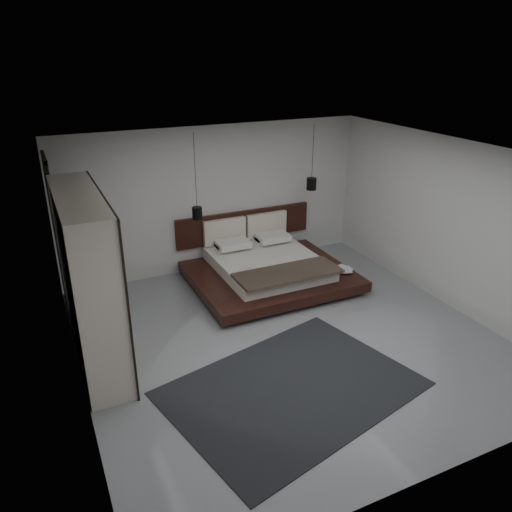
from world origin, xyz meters
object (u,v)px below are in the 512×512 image
pendant_right (311,184)px  rug (292,388)px  wardrobe (89,280)px  bed (267,267)px  pendant_left (197,213)px  lattice_screen (57,236)px

pendant_right → rug: size_ratio=0.41×
wardrobe → rug: bearing=-40.5°
rug → wardrobe: bearing=139.5°
bed → pendant_left: 1.67m
pendant_left → bed: bearing=-21.3°
lattice_screen → bed: size_ratio=0.91×
lattice_screen → pendant_right: pendant_right is taller
pendant_left → rug: 3.75m
lattice_screen → pendant_left: bearing=-2.2°
bed → pendant_left: pendant_left is taller
lattice_screen → rug: lattice_screen is taller
lattice_screen → wardrobe: size_ratio=1.05×
pendant_left → wardrobe: pendant_left is taller
bed → pendant_right: size_ratio=2.26×
bed → lattice_screen: bearing=171.2°
lattice_screen → pendant_left: 2.36m
bed → rug: (-1.12, -3.03, -0.29)m
bed → wardrobe: wardrobe is taller
pendant_left → wardrobe: size_ratio=0.62×
pendant_right → rug: pendant_right is taller
rug → lattice_screen: bearing=124.0°
lattice_screen → rug: bearing=-56.0°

